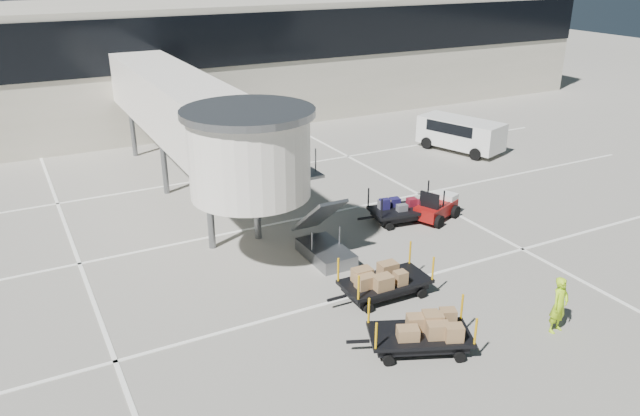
{
  "coord_description": "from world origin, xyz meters",
  "views": [
    {
      "loc": [
        -11.76,
        -14.18,
        11.07
      ],
      "look_at": [
        -1.45,
        5.39,
        2.0
      ],
      "focal_mm": 35.0,
      "sensor_mm": 36.0,
      "label": 1
    }
  ],
  "objects_px": {
    "baggage_tug": "(437,208)",
    "box_cart_near": "(384,282)",
    "minivan": "(459,132)",
    "suitcase_cart": "(406,209)",
    "ground_worker": "(559,305)",
    "box_cart_far": "(422,332)"
  },
  "relations": [
    {
      "from": "baggage_tug",
      "to": "box_cart_near",
      "type": "distance_m",
      "value": 7.44
    },
    {
      "from": "baggage_tug",
      "to": "minivan",
      "type": "distance_m",
      "value": 11.02
    },
    {
      "from": "suitcase_cart",
      "to": "box_cart_near",
      "type": "bearing_deg",
      "value": -123.25
    },
    {
      "from": "baggage_tug",
      "to": "suitcase_cart",
      "type": "relative_size",
      "value": 0.63
    },
    {
      "from": "ground_worker",
      "to": "box_cart_near",
      "type": "bearing_deg",
      "value": 120.91
    },
    {
      "from": "baggage_tug",
      "to": "ground_worker",
      "type": "bearing_deg",
      "value": -126.17
    },
    {
      "from": "suitcase_cart",
      "to": "box_cart_far",
      "type": "xyz_separation_m",
      "value": [
        -5.22,
        -8.22,
        0.03
      ]
    },
    {
      "from": "baggage_tug",
      "to": "box_cart_near",
      "type": "xyz_separation_m",
      "value": [
        -5.82,
        -4.63,
        0.03
      ]
    },
    {
      "from": "box_cart_near",
      "to": "suitcase_cart",
      "type": "bearing_deg",
      "value": 49.57
    },
    {
      "from": "suitcase_cart",
      "to": "minivan",
      "type": "height_order",
      "value": "minivan"
    },
    {
      "from": "baggage_tug",
      "to": "minivan",
      "type": "relative_size",
      "value": 0.45
    },
    {
      "from": "ground_worker",
      "to": "box_cart_far",
      "type": "bearing_deg",
      "value": 155.06
    },
    {
      "from": "box_cart_near",
      "to": "minivan",
      "type": "height_order",
      "value": "minivan"
    },
    {
      "from": "suitcase_cart",
      "to": "box_cart_far",
      "type": "relative_size",
      "value": 1.05
    },
    {
      "from": "box_cart_near",
      "to": "baggage_tug",
      "type": "bearing_deg",
      "value": 39.48
    },
    {
      "from": "ground_worker",
      "to": "minivan",
      "type": "bearing_deg",
      "value": 50.56
    },
    {
      "from": "box_cart_far",
      "to": "baggage_tug",
      "type": "bearing_deg",
      "value": 73.01
    },
    {
      "from": "baggage_tug",
      "to": "box_cart_near",
      "type": "relative_size",
      "value": 0.64
    },
    {
      "from": "box_cart_near",
      "to": "box_cart_far",
      "type": "height_order",
      "value": "box_cart_near"
    },
    {
      "from": "box_cart_near",
      "to": "ground_worker",
      "type": "relative_size",
      "value": 2.03
    },
    {
      "from": "minivan",
      "to": "box_cart_near",
      "type": "bearing_deg",
      "value": -155.97
    },
    {
      "from": "box_cart_near",
      "to": "ground_worker",
      "type": "xyz_separation_m",
      "value": [
        3.63,
        -4.33,
        0.38
      ]
    }
  ]
}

